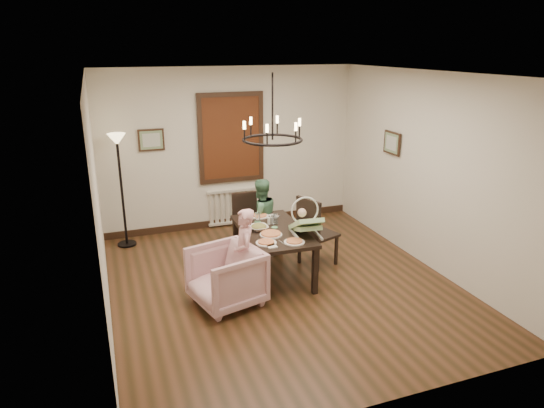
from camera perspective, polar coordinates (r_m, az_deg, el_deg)
room_shell at (r=6.57m, az=0.08°, el=2.97°), size 4.51×5.00×2.81m
dining_table at (r=6.75m, az=0.05°, el=-3.65°), size 0.89×1.52×0.70m
chair_far at (r=7.63m, az=-2.87°, el=-2.28°), size 0.42×0.42×0.92m
chair_right at (r=7.16m, az=5.48°, el=-3.09°), size 0.60×0.60×1.07m
armchair at (r=6.14m, az=-5.43°, el=-8.52°), size 0.99×0.97×0.74m
elderly_woman at (r=6.24m, az=-3.24°, el=-6.74°), size 0.29×0.39×0.99m
seated_man at (r=7.48m, az=-1.36°, el=-2.33°), size 0.55×0.47×1.01m
baby_bouncer at (r=6.46m, az=4.03°, el=-2.17°), size 0.46×0.59×0.36m
salad_bowl at (r=6.68m, az=-1.55°, el=-2.77°), size 0.31×0.31×0.08m
pizza_platter at (r=6.49m, az=-0.12°, el=-3.56°), size 0.30×0.30×0.04m
drinking_glass at (r=6.88m, az=0.16°, el=-1.90°), size 0.06×0.06×0.13m
window_blinds at (r=8.47m, az=-4.82°, el=7.75°), size 1.00×0.03×1.40m
radiator at (r=8.80m, az=-4.65°, el=-0.26°), size 0.92×0.12×0.62m
picture_back at (r=8.23m, az=-14.02°, el=7.32°), size 0.42×0.03×0.36m
picture_right at (r=7.97m, az=13.94°, el=6.99°), size 0.03×0.42×0.36m
floor_lamp at (r=8.05m, az=-17.24°, el=1.31°), size 0.30×0.30×1.80m
chandelier at (r=6.37m, az=0.06°, el=7.57°), size 0.80×0.80×0.04m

